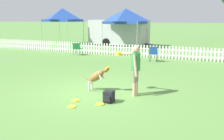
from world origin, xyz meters
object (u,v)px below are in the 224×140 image
object	(u,v)px
frisbee_near_dog	(72,107)
backpack_on_grass	(109,97)
equipment_trailer	(119,32)
frisbee_midfield	(75,100)
folding_chair_center	(77,48)
handler_person	(134,64)
leaping_dog	(97,76)
folding_chair_blue_left	(153,53)
frisbee_near_handler	(100,104)
canopy_tent_main	(126,16)
canopy_tent_secondary	(63,15)

from	to	relation	value
frisbee_near_dog	backpack_on_grass	bearing A→B (deg)	44.79
equipment_trailer	frisbee_midfield	bearing A→B (deg)	-66.23
folding_chair_center	handler_person	bearing A→B (deg)	126.22
handler_person	leaping_dog	distance (m)	1.34
backpack_on_grass	handler_person	bearing A→B (deg)	65.51
handler_person	backpack_on_grass	world-z (taller)	handler_person
handler_person	frisbee_near_dog	xyz separation A→B (m)	(-1.20, -1.72, -0.97)
backpack_on_grass	folding_chair_center	size ratio (longest dim) A/B	0.42
backpack_on_grass	frisbee_near_dog	bearing A→B (deg)	-135.21
frisbee_near_dog	folding_chair_blue_left	bearing A→B (deg)	87.99
handler_person	frisbee_near_handler	bearing A→B (deg)	153.62
frisbee_midfield	equipment_trailer	bearing A→B (deg)	106.98
handler_person	backpack_on_grass	size ratio (longest dim) A/B	4.66
leaping_dog	folding_chair_center	bearing A→B (deg)	-145.14
leaping_dog	folding_chair_center	xyz separation A→B (m)	(-4.81, 6.70, -0.04)
frisbee_near_dog	folding_chair_center	xyz separation A→B (m)	(-4.86, 8.38, 0.46)
frisbee_near_handler	backpack_on_grass	world-z (taller)	backpack_on_grass
frisbee_near_handler	frisbee_near_dog	bearing A→B (deg)	-141.48
handler_person	frisbee_near_dog	distance (m)	2.31
backpack_on_grass	canopy_tent_main	world-z (taller)	canopy_tent_main
leaping_dog	frisbee_midfield	world-z (taller)	leaping_dog
folding_chair_center	equipment_trailer	size ratio (longest dim) A/B	0.13
handler_person	frisbee_near_dog	world-z (taller)	handler_person
frisbee_near_dog	canopy_tent_main	xyz separation A→B (m)	(-3.34, 13.28, 2.50)
frisbee_midfield	leaping_dog	bearing A→B (deg)	83.58
frisbee_midfield	handler_person	bearing A→B (deg)	41.30
frisbee_near_handler	backpack_on_grass	distance (m)	0.35
frisbee_near_handler	folding_chair_center	distance (m)	9.62
frisbee_midfield	equipment_trailer	xyz separation A→B (m)	(-4.35, 14.24, 1.16)
leaping_dog	canopy_tent_main	bearing A→B (deg)	-164.98
equipment_trailer	frisbee_near_handler	bearing A→B (deg)	-63.33
canopy_tent_main	canopy_tent_secondary	bearing A→B (deg)	177.78
backpack_on_grass	folding_chair_blue_left	world-z (taller)	folding_chair_blue_left
frisbee_near_handler	frisbee_near_dog	size ratio (longest dim) A/B	1.00
frisbee_near_handler	folding_chair_blue_left	world-z (taller)	folding_chair_blue_left
handler_person	folding_chair_blue_left	bearing A→B (deg)	7.70
frisbee_near_handler	canopy_tent_secondary	xyz separation A→B (m)	(-10.01, 13.02, 2.62)
handler_person	folding_chair_blue_left	xyz separation A→B (m)	(-0.93, 6.18, -0.47)
leaping_dog	equipment_trailer	bearing A→B (deg)	-161.88
equipment_trailer	handler_person	bearing A→B (deg)	-59.43
backpack_on_grass	equipment_trailer	bearing A→B (deg)	110.78
backpack_on_grass	folding_chair_center	xyz separation A→B (m)	(-5.63, 7.62, 0.30)
leaping_dog	backpack_on_grass	xyz separation A→B (m)	(0.82, -0.92, -0.35)
handler_person	canopy_tent_secondary	distance (m)	15.94
frisbee_near_handler	equipment_trailer	bearing A→B (deg)	109.88
equipment_trailer	folding_chair_blue_left	bearing A→B (deg)	-48.10
frisbee_midfield	canopy_tent_main	size ratio (longest dim) A/B	0.08
leaping_dog	frisbee_near_handler	size ratio (longest dim) A/B	4.16
handler_person	frisbee_near_handler	distance (m)	1.67
frisbee_near_handler	frisbee_midfield	world-z (taller)	same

